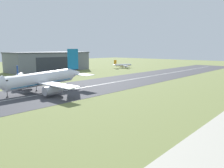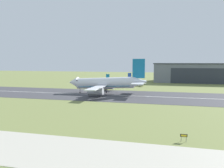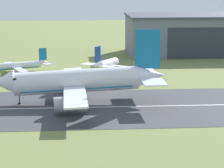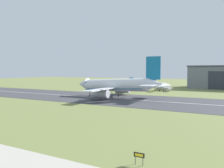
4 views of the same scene
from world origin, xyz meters
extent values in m
plane|color=olive|center=(0.00, 52.43, 0.00)|extent=(630.40, 630.40, 0.00)
cube|color=#3D3D42|center=(0.00, 104.86, 0.03)|extent=(390.40, 40.20, 0.06)
cube|color=silver|center=(0.00, 104.86, 0.07)|extent=(351.36, 0.70, 0.01)
cube|color=#B2AD9E|center=(0.00, 31.00, 0.03)|extent=(292.80, 16.28, 0.05)
cube|color=slate|center=(30.74, 195.46, 7.93)|extent=(69.77, 29.54, 15.87)
cube|color=#424751|center=(30.74, 195.46, 16.32)|extent=(70.77, 30.54, 0.90)
cube|color=#2D333D|center=(30.74, 180.64, 6.35)|extent=(41.86, 0.12, 12.70)
cylinder|color=silver|center=(-27.24, 109.87, 5.99)|extent=(32.68, 6.46, 7.45)
cone|color=silver|center=(-46.18, 109.67, 5.99)|extent=(5.81, 6.17, 6.33)
cone|color=silver|center=(-7.38, 110.09, 7.09)|extent=(7.61, 5.57, 5.79)
cube|color=black|center=(-43.16, 109.70, 7.21)|extent=(1.17, 5.20, 0.49)
cube|color=#146B9E|center=(-27.24, 109.87, 4.32)|extent=(29.20, 6.12, 1.41)
cube|color=silver|center=(-28.04, 123.88, 4.93)|extent=(5.68, 21.98, 0.63)
cylinder|color=#A8A8B2|center=(-29.10, 122.11, 2.78)|extent=(8.13, 3.87, 4.11)
cube|color=silver|center=(-27.73, 95.85, 4.93)|extent=(5.68, 21.98, 0.63)
cylinder|color=#A8A8B2|center=(-28.84, 97.60, 2.78)|extent=(8.13, 3.87, 4.11)
cube|color=#146B9E|center=(-8.48, 110.08, 14.23)|extent=(6.64, 0.35, 10.37)
cube|color=silver|center=(-8.16, 117.80, 6.91)|extent=(5.91, 9.40, 0.24)
cube|color=silver|center=(-7.99, 102.36, 6.91)|extent=(5.91, 9.40, 0.24)
cylinder|color=black|center=(-42.23, 109.71, 1.47)|extent=(0.24, 0.24, 2.94)
cylinder|color=black|center=(-42.23, 109.71, 0.22)|extent=(0.84, 0.84, 0.44)
cylinder|color=black|center=(-27.42, 113.53, 1.47)|extent=(0.24, 0.24, 2.94)
cylinder|color=black|center=(-27.42, 113.53, 0.22)|extent=(0.84, 0.84, 0.44)
cylinder|color=black|center=(-27.34, 106.21, 1.47)|extent=(0.24, 0.24, 2.94)
cylinder|color=black|center=(-27.34, 106.21, 0.22)|extent=(0.84, 0.84, 0.44)
cylinder|color=silver|center=(-47.36, 154.26, 2.70)|extent=(16.82, 8.51, 2.51)
cone|color=silver|center=(-56.37, 150.77, 2.70)|extent=(3.02, 3.16, 2.51)
cone|color=silver|center=(-38.00, 157.89, 3.15)|extent=(3.63, 3.20, 2.26)
cube|color=black|center=(-55.21, 151.22, 3.20)|extent=(1.80, 2.39, 0.44)
cube|color=#146B9E|center=(-47.36, 154.26, 2.00)|extent=(15.19, 7.78, 0.20)
cube|color=silver|center=(-49.89, 159.84, 2.26)|extent=(6.01, 10.04, 0.40)
cylinder|color=#A8A8B2|center=(-50.11, 158.92, 1.23)|extent=(3.61, 2.63, 1.56)
cube|color=silver|center=(-45.47, 148.43, 2.26)|extent=(6.01, 10.04, 0.40)
cylinder|color=#A8A8B2|center=(-46.25, 148.96, 1.23)|extent=(3.61, 2.63, 1.56)
cube|color=#146B9E|center=(-38.42, 157.72, 6.09)|extent=(2.65, 1.25, 4.27)
cube|color=silver|center=(-39.19, 160.83, 3.07)|extent=(3.62, 4.45, 0.24)
cube|color=silver|center=(-36.90, 154.90, 3.07)|extent=(3.62, 4.45, 0.24)
cylinder|color=black|center=(-54.20, 151.61, 0.72)|extent=(0.24, 0.24, 1.44)
cylinder|color=black|center=(-54.20, 151.61, 0.22)|extent=(0.84, 0.84, 0.44)
cylinder|color=black|center=(-47.76, 155.72, 0.72)|extent=(0.24, 0.24, 1.44)
cylinder|color=black|center=(-47.76, 155.72, 0.22)|extent=(0.84, 0.84, 0.44)
cylinder|color=black|center=(-46.67, 152.91, 0.72)|extent=(0.24, 0.24, 1.44)
cylinder|color=black|center=(-46.67, 152.91, 0.22)|extent=(0.84, 0.84, 0.44)
cylinder|color=white|center=(-15.93, 154.41, 2.92)|extent=(8.56, 10.58, 3.12)
cone|color=white|center=(-12.15, 159.99, 2.92)|extent=(4.15, 4.07, 3.12)
cone|color=white|center=(-19.97, 148.45, 3.48)|extent=(4.42, 4.67, 2.80)
cube|color=black|center=(-13.02, 158.71, 3.54)|extent=(2.81, 2.40, 0.44)
cube|color=navy|center=(-15.93, 154.41, 2.06)|extent=(7.83, 9.61, 0.20)
cube|color=white|center=(-11.36, 151.58, 2.37)|extent=(7.48, 5.99, 0.40)
cylinder|color=#A8A8B2|center=(-11.63, 152.26, 1.16)|extent=(3.87, 4.44, 1.93)
cube|color=white|center=(-20.26, 157.60, 2.37)|extent=(7.48, 5.99, 0.40)
cylinder|color=#A8A8B2|center=(-19.52, 157.60, 1.16)|extent=(3.87, 4.44, 1.93)
cube|color=navy|center=(-19.65, 148.91, 7.13)|extent=(2.13, 2.96, 5.30)
cube|color=white|center=(-16.61, 146.37, 3.39)|extent=(5.61, 5.13, 0.24)
cube|color=white|center=(-23.14, 150.79, 3.39)|extent=(5.61, 5.13, 0.24)
cylinder|color=black|center=(-13.61, 157.84, 0.68)|extent=(0.24, 0.24, 1.36)
cylinder|color=black|center=(-13.61, 157.84, 0.22)|extent=(0.84, 0.84, 0.44)
cylinder|color=black|center=(-14.54, 153.13, 0.68)|extent=(0.24, 0.24, 1.36)
cylinder|color=black|center=(-14.54, 153.13, 0.22)|extent=(0.84, 0.84, 0.44)
cylinder|color=black|center=(-17.64, 155.22, 0.68)|extent=(0.24, 0.24, 1.36)
cylinder|color=black|center=(-17.64, 155.22, 0.22)|extent=(0.84, 0.84, 0.44)
cylinder|color=#4C4C51|center=(9.39, 42.44, 0.55)|extent=(0.10, 0.10, 1.10)
cylinder|color=#4C4C51|center=(10.47, 42.44, 0.55)|extent=(0.10, 0.10, 1.10)
cube|color=black|center=(9.93, 42.44, 1.42)|extent=(1.56, 0.12, 0.64)
cube|color=yellow|center=(9.93, 42.37, 1.42)|extent=(1.18, 0.02, 0.39)
camera|label=1|loc=(-77.69, 20.86, 19.21)|focal=35.00mm
camera|label=2|loc=(5.62, -7.36, 17.83)|focal=35.00mm
camera|label=3|loc=(-28.49, -26.67, 33.45)|focal=85.00mm
camera|label=4|loc=(20.13, 14.60, 13.03)|focal=35.00mm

